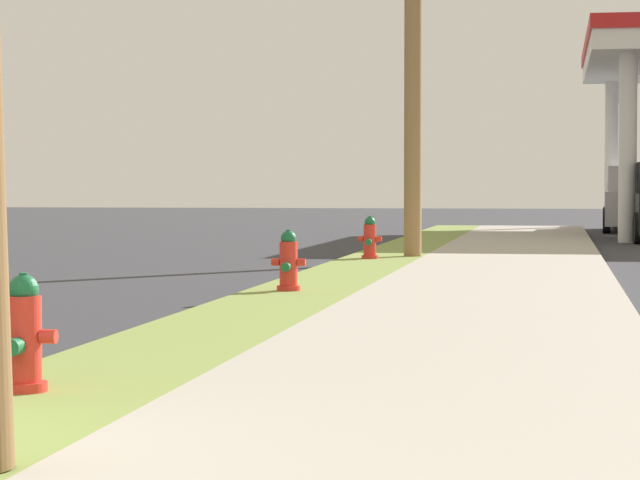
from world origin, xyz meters
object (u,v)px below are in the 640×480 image
object	(u,v)px
fire_hydrant_third	(370,240)
truck_silver_at_forecourt	(639,201)
fire_hydrant_nearest	(24,340)
fire_hydrant_second	(288,264)

from	to	relation	value
fire_hydrant_third	truck_silver_at_forecourt	distance (m)	20.37
fire_hydrant_nearest	fire_hydrant_second	xyz separation A→B (m)	(0.05, 8.60, 0.00)
fire_hydrant_third	truck_silver_at_forecourt	xyz separation A→B (m)	(5.71, 19.55, 0.47)
fire_hydrant_nearest	fire_hydrant_second	distance (m)	8.60
fire_hydrant_second	fire_hydrant_third	distance (m)	7.62
fire_hydrant_nearest	fire_hydrant_third	distance (m)	16.23
fire_hydrant_nearest	truck_silver_at_forecourt	xyz separation A→B (m)	(5.77, 35.78, 0.47)
truck_silver_at_forecourt	fire_hydrant_second	bearing A→B (deg)	-101.88
fire_hydrant_nearest	fire_hydrant_second	world-z (taller)	same
fire_hydrant_second	truck_silver_at_forecourt	bearing A→B (deg)	78.12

